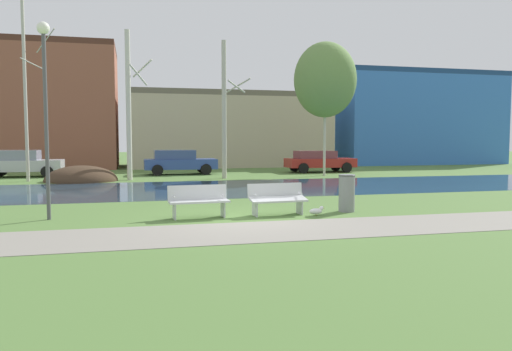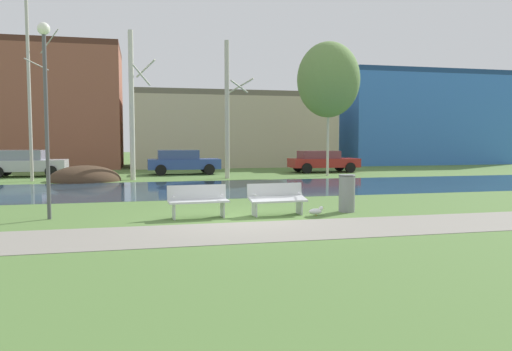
% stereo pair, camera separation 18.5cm
% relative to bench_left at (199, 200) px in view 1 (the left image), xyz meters
% --- Properties ---
extents(ground_plane, '(120.00, 120.00, 0.00)m').
position_rel_bench_left_xyz_m(ground_plane, '(1.10, 9.47, -0.47)').
color(ground_plane, '#517538').
extents(paved_path_strip, '(60.00, 2.51, 0.01)m').
position_rel_bench_left_xyz_m(paved_path_strip, '(1.10, -2.27, -0.47)').
color(paved_path_strip, gray).
rests_on(paved_path_strip, ground).
extents(river_band, '(80.00, 7.60, 0.01)m').
position_rel_bench_left_xyz_m(river_band, '(1.10, 7.75, -0.47)').
color(river_band, '#284256').
rests_on(river_band, ground).
extents(soil_mound, '(3.56, 3.09, 1.58)m').
position_rel_bench_left_xyz_m(soil_mound, '(-4.21, 12.91, -0.47)').
color(soil_mound, '#423021').
rests_on(soil_mound, ground).
extents(bench_left, '(1.63, 0.64, 0.87)m').
position_rel_bench_left_xyz_m(bench_left, '(0.00, 0.00, 0.00)').
color(bench_left, silver).
rests_on(bench_left, ground).
extents(bench_right, '(1.63, 0.64, 0.87)m').
position_rel_bench_left_xyz_m(bench_right, '(2.18, 0.00, 0.00)').
color(bench_right, silver).
rests_on(bench_right, ground).
extents(trash_bin, '(0.49, 0.49, 1.08)m').
position_rel_bench_left_xyz_m(trash_bin, '(4.32, 0.11, 0.09)').
color(trash_bin, gray).
rests_on(trash_bin, ground).
extents(seagull, '(0.45, 0.17, 0.26)m').
position_rel_bench_left_xyz_m(seagull, '(3.20, -0.40, -0.34)').
color(seagull, white).
rests_on(seagull, ground).
extents(streetlamp, '(0.32, 0.32, 5.09)m').
position_rel_bench_left_xyz_m(streetlamp, '(-3.84, 0.68, 2.95)').
color(streetlamp, '#4C4C51').
rests_on(streetlamp, ground).
extents(birch_far_left, '(1.57, 2.42, 9.05)m').
position_rel_bench_left_xyz_m(birch_far_left, '(-6.72, 13.41, 4.15)').
color(birch_far_left, '#BCB7A8').
rests_on(birch_far_left, ground).
extents(birch_left, '(1.37, 2.19, 7.61)m').
position_rel_bench_left_xyz_m(birch_left, '(-1.82, 13.06, 3.42)').
color(birch_left, beige).
rests_on(birch_left, ground).
extents(birch_center_left, '(1.56, 2.57, 7.30)m').
position_rel_bench_left_xyz_m(birch_center_left, '(3.12, 12.97, 3.25)').
color(birch_center_left, '#BCB7A8').
rests_on(birch_center_left, ground).
extents(birch_center, '(3.56, 3.56, 7.61)m').
position_rel_bench_left_xyz_m(birch_center, '(9.03, 13.54, 5.00)').
color(birch_center, '#BCB7A8').
rests_on(birch_center, ground).
extents(parked_van_nearest_silver, '(4.11, 2.05, 1.49)m').
position_rel_bench_left_xyz_m(parked_van_nearest_silver, '(-7.71, 16.76, 0.31)').
color(parked_van_nearest_silver, '#B2B5BC').
rests_on(parked_van_nearest_silver, ground).
extents(parked_sedan_second_blue, '(4.25, 1.98, 1.45)m').
position_rel_bench_left_xyz_m(parked_sedan_second_blue, '(0.98, 16.61, 0.29)').
color(parked_sedan_second_blue, '#2D4793').
rests_on(parked_sedan_second_blue, ground).
extents(parked_hatch_third_red, '(4.35, 1.94, 1.36)m').
position_rel_bench_left_xyz_m(parked_hatch_third_red, '(9.81, 16.40, 0.26)').
color(parked_hatch_third_red, maroon).
rests_on(parked_hatch_third_red, ground).
extents(building_brick_low, '(11.04, 7.01, 8.81)m').
position_rel_bench_left_xyz_m(building_brick_low, '(-8.29, 25.33, 3.94)').
color(building_brick_low, brown).
rests_on(building_brick_low, ground).
extents(building_beige_block, '(14.99, 7.56, 5.65)m').
position_rel_bench_left_xyz_m(building_beige_block, '(5.70, 25.55, 2.35)').
color(building_beige_block, '#BCAD8E').
rests_on(building_beige_block, ground).
extents(building_blue_store, '(14.19, 6.46, 7.77)m').
position_rel_bench_left_xyz_m(building_blue_store, '(22.03, 25.30, 3.41)').
color(building_blue_store, '#3870C6').
rests_on(building_blue_store, ground).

